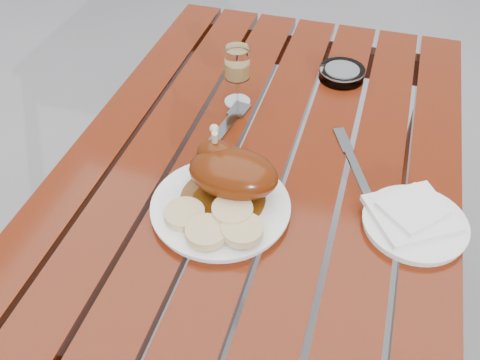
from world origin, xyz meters
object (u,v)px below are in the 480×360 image
Objects in this scene: wine_glass at (237,76)px; side_plate at (415,224)px; table at (261,259)px; dinner_plate at (221,207)px; ashtray at (342,73)px.

wine_glass is 0.75× the size of side_plate.
wine_glass is at bearing 126.08° from table.
ashtray is at bearing 74.05° from dinner_plate.
wine_glass reaches higher than dinner_plate.
table is 0.48m from wine_glass.
wine_glass is (-0.11, 0.15, 0.45)m from table.
table is 6.32× the size of side_plate.
ashtray is (0.15, 0.52, 0.01)m from dinner_plate.
dinner_plate reaches higher than table.
table is 8.46× the size of wine_glass.
wine_glass is at bearing 146.08° from side_plate.
wine_glass is at bearing -141.93° from ashtray.
side_plate is (0.42, -0.28, -0.06)m from wine_glass.
side_plate is at bearing -65.96° from ashtray.
side_plate is at bearing -33.92° from wine_glass.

